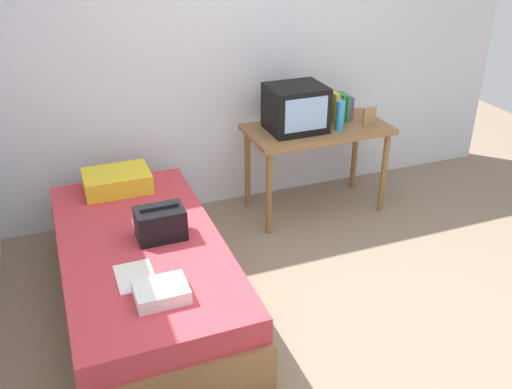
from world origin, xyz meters
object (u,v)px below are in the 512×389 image
object	(u,v)px
bed	(144,275)
picture_frame	(369,117)
remote_dark	(169,284)
desk	(317,138)
folded_towel	(161,292)
tv	(296,108)
magazine	(135,276)
water_bottle	(340,116)
handbag	(160,223)
book_row	(340,107)
pillow	(117,181)

from	to	relation	value
bed	picture_frame	xyz separation A→B (m)	(2.01, 0.67, 0.58)
picture_frame	remote_dark	world-z (taller)	picture_frame
desk	folded_towel	distance (m)	2.15
tv	folded_towel	size ratio (longest dim) A/B	1.57
magazine	remote_dark	bearing A→B (deg)	-42.32
picture_frame	folded_towel	world-z (taller)	picture_frame
tv	water_bottle	bearing A→B (deg)	-21.31
water_bottle	handbag	xyz separation A→B (m)	(-1.61, -0.69, -0.27)
picture_frame	handbag	bearing A→B (deg)	-160.30
bed	folded_towel	size ratio (longest dim) A/B	7.14
book_row	folded_towel	bearing A→B (deg)	-141.34
desk	book_row	distance (m)	0.33
book_row	magazine	world-z (taller)	book_row
picture_frame	pillow	world-z (taller)	picture_frame
water_bottle	pillow	distance (m)	1.79
tv	picture_frame	bearing A→B (deg)	-13.60
desk	pillow	xyz separation A→B (m)	(-1.63, -0.04, -0.08)
book_row	picture_frame	distance (m)	0.26
water_bottle	picture_frame	size ratio (longest dim) A/B	1.50
water_bottle	magazine	distance (m)	2.15
water_bottle	picture_frame	bearing A→B (deg)	-3.27
water_bottle	folded_towel	xyz separation A→B (m)	(-1.75, -1.29, -0.33)
water_bottle	book_row	distance (m)	0.23
tv	magazine	size ratio (longest dim) A/B	1.52
tv	handbag	xyz separation A→B (m)	(-1.28, -0.81, -0.33)
bed	folded_towel	bearing A→B (deg)	-90.17
desk	water_bottle	distance (m)	0.28
bed	magazine	xyz separation A→B (m)	(-0.10, -0.36, 0.26)
water_bottle	folded_towel	size ratio (longest dim) A/B	0.85
desk	remote_dark	world-z (taller)	desk
bed	handbag	size ratio (longest dim) A/B	6.67
bed	remote_dark	xyz separation A→B (m)	(0.06, -0.51, 0.26)
book_row	tv	bearing A→B (deg)	-170.54
desk	water_bottle	size ratio (longest dim) A/B	4.85
desk	book_row	bearing A→B (deg)	18.98
book_row	remote_dark	world-z (taller)	book_row
handbag	magazine	xyz separation A→B (m)	(-0.23, -0.36, -0.10)
picture_frame	bed	bearing A→B (deg)	-161.49
tv	water_bottle	world-z (taller)	tv
pillow	folded_towel	distance (m)	1.37
desk	book_row	size ratio (longest dim) A/B	4.77
tv	pillow	bearing A→B (deg)	-178.10
handbag	book_row	bearing A→B (deg)	27.21
handbag	magazine	distance (m)	0.44
desk	pillow	distance (m)	1.64
bed	remote_dark	distance (m)	0.57
book_row	desk	bearing A→B (deg)	-161.02
tv	picture_frame	world-z (taller)	tv
remote_dark	picture_frame	bearing A→B (deg)	31.15
magazine	folded_towel	distance (m)	0.26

